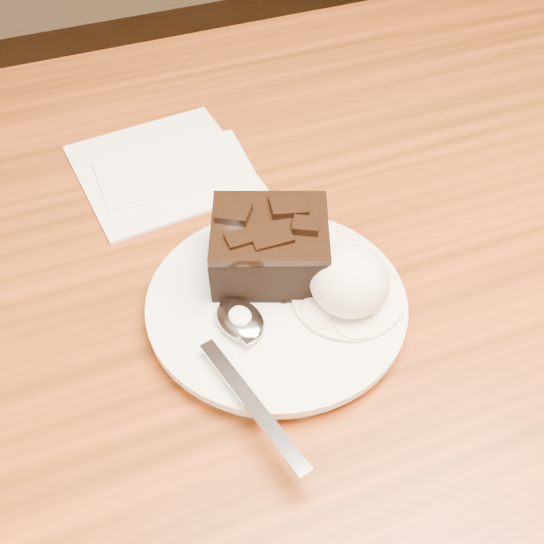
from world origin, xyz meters
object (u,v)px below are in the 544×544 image
object	(u,v)px
brownie	(270,249)
spoon	(240,321)
plate	(276,307)
napkin	(162,167)
ice_cream_scoop	(349,281)
dining_table	(314,432)

from	to	relation	value
brownie	spoon	bearing A→B (deg)	-131.21
plate	spoon	world-z (taller)	spoon
plate	spoon	xyz separation A→B (m)	(-0.04, -0.01, 0.01)
brownie	napkin	size ratio (longest dim) A/B	0.58
plate	ice_cream_scoop	distance (m)	0.06
dining_table	spoon	size ratio (longest dim) A/B	6.38
dining_table	ice_cream_scoop	distance (m)	0.43
brownie	spoon	size ratio (longest dim) A/B	0.50
dining_table	spoon	distance (m)	0.43
dining_table	spoon	xyz separation A→B (m)	(-0.12, -0.09, 0.40)
spoon	napkin	bearing A→B (deg)	77.64
plate	ice_cream_scoop	size ratio (longest dim) A/B	3.15
plate	spoon	bearing A→B (deg)	-158.14
plate	ice_cream_scoop	bearing A→B (deg)	-20.68
brownie	napkin	world-z (taller)	brownie
ice_cream_scoop	spoon	distance (m)	0.09
brownie	dining_table	bearing A→B (deg)	27.80
ice_cream_scoop	napkin	world-z (taller)	ice_cream_scoop
dining_table	plate	world-z (taller)	plate
dining_table	plate	bearing A→B (deg)	-138.21
spoon	napkin	distance (m)	0.23
dining_table	brownie	world-z (taller)	brownie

